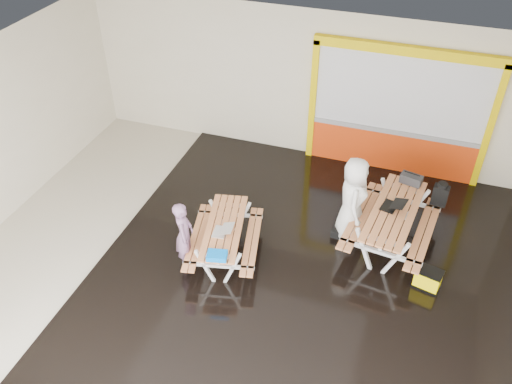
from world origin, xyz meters
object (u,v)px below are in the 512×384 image
(laptop_left, at_px, (222,231))
(fluke_bag, at_px, (428,279))
(picnic_table_left, at_px, (225,233))
(blue_pouch, at_px, (217,256))
(toolbox, at_px, (411,179))
(laptop_right, at_px, (393,205))
(picnic_table_right, at_px, (393,218))
(person_left, at_px, (184,235))
(person_right, at_px, (353,199))
(backpack, at_px, (440,194))
(dark_case, at_px, (343,232))

(laptop_left, xyz_separation_m, fluke_bag, (3.62, 0.54, -0.55))
(picnic_table_left, relative_size, blue_pouch, 6.15)
(toolbox, bearing_deg, laptop_right, -104.87)
(laptop_left, xyz_separation_m, laptop_right, (2.79, 1.52, 0.14))
(picnic_table_right, distance_m, laptop_left, 3.21)
(person_left, height_order, fluke_bag, person_left)
(person_right, distance_m, fluke_bag, 1.97)
(picnic_table_right, height_order, blue_pouch, picnic_table_right)
(picnic_table_right, relative_size, toolbox, 5.19)
(picnic_table_left, height_order, toolbox, toolbox)
(person_right, relative_size, backpack, 3.50)
(toolbox, bearing_deg, laptop_left, -141.35)
(blue_pouch, relative_size, toolbox, 0.74)
(laptop_left, distance_m, dark_case, 2.50)
(laptop_left, bearing_deg, laptop_right, 28.65)
(blue_pouch, height_order, backpack, backpack)
(picnic_table_left, xyz_separation_m, blue_pouch, (0.18, -0.79, 0.22))
(person_left, xyz_separation_m, laptop_right, (3.40, 1.82, 0.16))
(person_left, xyz_separation_m, fluke_bag, (4.24, 0.84, -0.53))
(picnic_table_right, bearing_deg, person_left, -152.66)
(laptop_left, bearing_deg, picnic_table_left, 102.18)
(picnic_table_left, xyz_separation_m, fluke_bag, (3.66, 0.37, -0.33))
(picnic_table_left, xyz_separation_m, picnic_table_right, (2.87, 1.31, 0.10))
(person_right, relative_size, dark_case, 4.10)
(picnic_table_left, xyz_separation_m, person_left, (-0.58, -0.47, 0.20))
(picnic_table_right, bearing_deg, fluke_bag, -50.30)
(picnic_table_right, xyz_separation_m, blue_pouch, (-2.69, -2.11, 0.12))
(backpack, xyz_separation_m, fluke_bag, (0.00, -1.81, -0.56))
(picnic_table_right, distance_m, toolbox, 1.00)
(picnic_table_right, xyz_separation_m, dark_case, (-0.87, -0.09, -0.54))
(person_left, bearing_deg, laptop_right, -81.39)
(person_right, height_order, dark_case, person_right)
(picnic_table_left, relative_size, person_left, 1.53)
(picnic_table_right, xyz_separation_m, fluke_bag, (0.78, -0.94, -0.43))
(picnic_table_left, xyz_separation_m, laptop_left, (0.04, -0.17, 0.22))
(toolbox, height_order, backpack, toolbox)
(person_right, distance_m, laptop_left, 2.54)
(person_right, xyz_separation_m, laptop_right, (0.74, 0.02, 0.02))
(picnic_table_left, xyz_separation_m, dark_case, (2.00, 1.22, -0.44))
(laptop_left, distance_m, toolbox, 3.88)
(blue_pouch, height_order, toolbox, toolbox)
(laptop_right, distance_m, dark_case, 1.16)
(person_left, height_order, person_right, person_right)
(person_left, relative_size, laptop_left, 3.42)
(picnic_table_left, distance_m, laptop_right, 3.15)
(picnic_table_right, relative_size, fluke_bag, 4.60)
(picnic_table_left, relative_size, picnic_table_right, 0.88)
(picnic_table_right, relative_size, blue_pouch, 7.00)
(backpack, relative_size, dark_case, 1.17)
(blue_pouch, relative_size, dark_case, 0.80)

